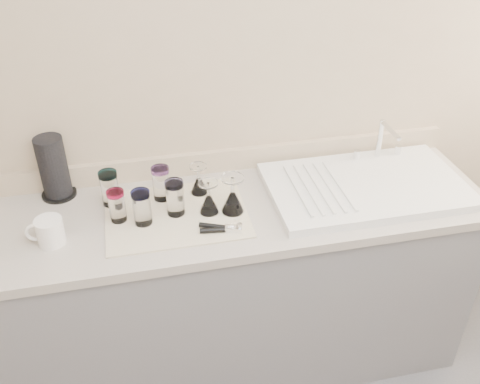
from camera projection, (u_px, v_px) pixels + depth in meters
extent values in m
cube|color=tan|center=(222.00, 96.00, 2.21)|extent=(3.50, 0.04, 2.50)
cube|color=slate|center=(238.00, 290.00, 2.42)|extent=(2.00, 0.60, 0.86)
cube|color=gray|center=(238.00, 210.00, 2.17)|extent=(2.06, 0.62, 0.04)
cube|color=white|center=(366.00, 186.00, 2.25)|extent=(0.82, 0.50, 0.03)
cylinder|color=silver|center=(380.00, 138.00, 2.38)|extent=(0.02, 0.02, 0.18)
cylinder|color=silver|center=(391.00, 130.00, 2.27)|extent=(0.02, 0.16, 0.02)
cylinder|color=silver|center=(357.00, 154.00, 2.40)|extent=(0.03, 0.03, 0.04)
cylinder|color=silver|center=(398.00, 150.00, 2.43)|extent=(0.03, 0.03, 0.04)
cube|color=white|center=(176.00, 214.00, 2.11)|extent=(0.55, 0.42, 0.01)
cylinder|color=white|center=(110.00, 190.00, 2.12)|extent=(0.07, 0.07, 0.13)
cylinder|color=teal|center=(107.00, 174.00, 2.08)|extent=(0.07, 0.07, 0.02)
cylinder|color=white|center=(161.00, 185.00, 2.16)|extent=(0.07, 0.07, 0.13)
cylinder|color=#75449E|center=(160.00, 170.00, 2.12)|extent=(0.07, 0.07, 0.02)
cylinder|color=white|center=(117.00, 208.00, 2.04)|extent=(0.06, 0.06, 0.12)
cylinder|color=#D91557|center=(115.00, 193.00, 2.00)|extent=(0.07, 0.07, 0.02)
cylinder|color=white|center=(142.00, 209.00, 2.02)|extent=(0.07, 0.07, 0.12)
cylinder|color=#2932C8|center=(140.00, 194.00, 1.98)|extent=(0.07, 0.07, 0.02)
cylinder|color=white|center=(175.00, 200.00, 2.07)|extent=(0.07, 0.07, 0.13)
cylinder|color=#988FE8|center=(174.00, 184.00, 2.03)|extent=(0.07, 0.07, 0.02)
cone|color=white|center=(199.00, 185.00, 2.21)|extent=(0.07, 0.07, 0.07)
cylinder|color=white|center=(198.00, 173.00, 2.18)|extent=(0.01, 0.01, 0.05)
cylinder|color=white|center=(198.00, 167.00, 2.16)|extent=(0.07, 0.07, 0.01)
cone|color=white|center=(209.00, 204.00, 2.09)|extent=(0.08, 0.08, 0.07)
cylinder|color=white|center=(208.00, 190.00, 2.06)|extent=(0.01, 0.01, 0.06)
cylinder|color=white|center=(208.00, 183.00, 2.04)|extent=(0.08, 0.08, 0.01)
cone|color=white|center=(233.00, 202.00, 2.09)|extent=(0.09, 0.09, 0.08)
cylinder|color=white|center=(232.00, 186.00, 2.05)|extent=(0.01, 0.01, 0.07)
cylinder|color=white|center=(232.00, 178.00, 2.03)|extent=(0.09, 0.09, 0.01)
cube|color=silver|center=(233.00, 229.00, 2.00)|extent=(0.07, 0.05, 0.02)
cylinder|color=black|center=(216.00, 230.00, 2.00)|extent=(0.12, 0.04, 0.02)
cylinder|color=black|center=(215.00, 226.00, 2.02)|extent=(0.12, 0.07, 0.02)
cylinder|color=white|center=(50.00, 231.00, 1.94)|extent=(0.11, 0.11, 0.10)
torus|color=white|center=(36.00, 233.00, 1.93)|extent=(0.08, 0.02, 0.08)
cylinder|color=black|center=(59.00, 194.00, 2.22)|extent=(0.14, 0.14, 0.01)
cylinder|color=black|center=(53.00, 166.00, 2.15)|extent=(0.11, 0.11, 0.25)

